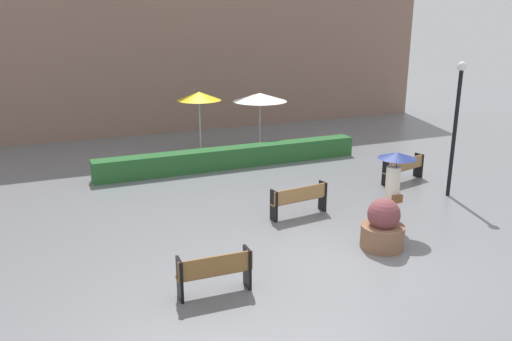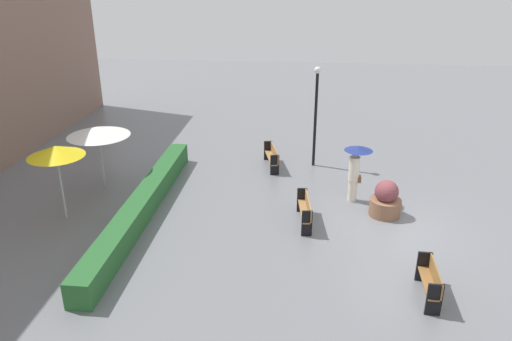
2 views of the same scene
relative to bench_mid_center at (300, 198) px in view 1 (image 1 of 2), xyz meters
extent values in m
plane|color=slate|center=(-0.15, -2.88, -0.53)|extent=(60.00, 60.00, 0.00)
cube|color=#9E7242|center=(-0.01, 0.06, -0.07)|extent=(1.81, 0.43, 0.04)
cube|color=#9E7242|center=(0.01, -0.08, 0.15)|extent=(1.79, 0.23, 0.40)
cube|color=black|center=(-0.84, -0.05, -0.09)|extent=(0.10, 0.34, 0.88)
cube|color=black|center=(0.83, 0.13, -0.09)|extent=(0.10, 0.34, 0.88)
cube|color=olive|center=(-3.63, -3.13, -0.08)|extent=(1.56, 0.33, 0.04)
cube|color=olive|center=(-3.64, -3.29, 0.15)|extent=(1.55, 0.09, 0.42)
cube|color=black|center=(-4.35, -3.13, -0.09)|extent=(0.07, 0.38, 0.89)
cube|color=black|center=(-2.92, -3.18, -0.09)|extent=(0.07, 0.38, 0.89)
cube|color=#9E7242|center=(4.82, 1.50, -0.11)|extent=(1.86, 0.68, 0.04)
cube|color=#9E7242|center=(4.86, 1.35, 0.12)|extent=(1.81, 0.47, 0.41)
cube|color=black|center=(3.99, 1.28, -0.10)|extent=(0.14, 0.36, 0.86)
cube|color=black|center=(5.67, 1.68, -0.10)|extent=(0.14, 0.36, 0.86)
cylinder|color=silver|center=(1.88, -1.68, -0.12)|extent=(0.32, 0.32, 0.81)
cube|color=#F2598C|center=(1.94, -1.68, -0.49)|extent=(0.33, 0.27, 0.08)
cylinder|color=silver|center=(1.88, -1.68, 0.72)|extent=(0.38, 0.38, 0.88)
sphere|color=tan|center=(1.88, -1.68, 1.27)|extent=(0.21, 0.21, 0.21)
cube|color=brown|center=(1.90, -1.90, 0.33)|extent=(0.28, 0.11, 0.22)
cylinder|color=black|center=(1.88, -1.78, 1.04)|extent=(0.02, 0.02, 0.90)
cone|color=navy|center=(1.88, -1.78, 1.49)|extent=(0.99, 0.99, 0.16)
cylinder|color=brown|center=(0.86, -2.70, -0.24)|extent=(1.06, 1.06, 0.58)
sphere|color=brown|center=(0.86, -2.70, 0.34)|extent=(0.80, 0.80, 0.80)
cylinder|color=black|center=(5.20, -0.31, 1.45)|extent=(0.12, 0.12, 3.95)
sphere|color=white|center=(5.20, -0.31, 3.54)|extent=(0.28, 0.28, 0.28)
cylinder|color=silver|center=(-0.43, 8.05, 0.67)|extent=(0.06, 0.06, 2.40)
cone|color=yellow|center=(-0.43, 8.05, 1.87)|extent=(1.81, 1.81, 0.35)
cylinder|color=silver|center=(2.15, 7.72, 0.60)|extent=(0.06, 0.06, 2.25)
cone|color=white|center=(2.15, 7.72, 1.72)|extent=(2.31, 2.31, 0.35)
cube|color=#28602D|center=(0.03, 5.52, -0.15)|extent=(10.30, 0.70, 0.76)
cube|color=#846656|center=(-0.15, 13.12, 4.31)|extent=(28.00, 1.20, 9.68)
camera|label=1|loc=(-6.57, -12.12, 4.87)|focal=35.93mm
camera|label=2|loc=(-14.37, 0.17, 7.30)|focal=34.24mm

